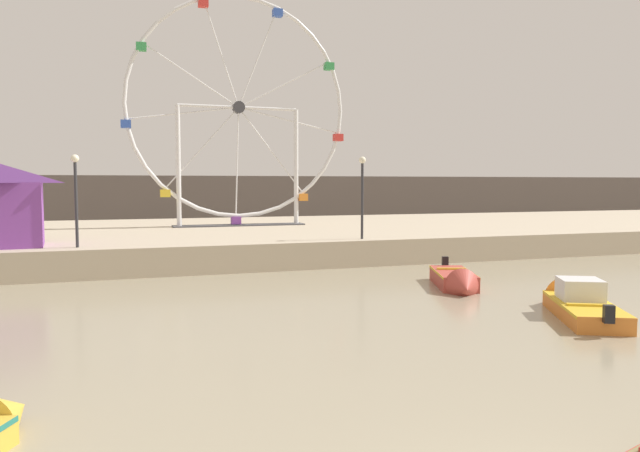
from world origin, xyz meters
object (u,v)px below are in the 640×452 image
(motorboat_faded_red, at_px, (456,281))
(promenade_lamp_near, at_px, (76,186))
(motorboat_orange_hull, at_px, (576,302))
(promenade_lamp_far, at_px, (362,185))
(ferris_wheel_white_frame, at_px, (239,111))

(motorboat_faded_red, bearing_deg, promenade_lamp_near, -98.60)
(motorboat_orange_hull, relative_size, promenade_lamp_far, 1.27)
(promenade_lamp_near, bearing_deg, promenade_lamp_far, -1.27)
(motorboat_orange_hull, bearing_deg, promenade_lamp_near, 77.61)
(motorboat_faded_red, xyz_separation_m, promenade_lamp_far, (-0.77, 6.86, 3.38))
(motorboat_faded_red, bearing_deg, motorboat_orange_hull, 35.79)
(promenade_lamp_near, bearing_deg, ferris_wheel_white_frame, 49.51)
(motorboat_faded_red, bearing_deg, promenade_lamp_far, -153.33)
(motorboat_faded_red, height_order, promenade_lamp_near, promenade_lamp_near)
(promenade_lamp_near, xyz_separation_m, promenade_lamp_far, (12.17, -0.27, 0.05))
(promenade_lamp_near, distance_m, promenade_lamp_far, 12.17)
(promenade_lamp_far, bearing_deg, promenade_lamp_near, 178.73)
(ferris_wheel_white_frame, bearing_deg, motorboat_faded_red, -75.10)
(ferris_wheel_white_frame, xyz_separation_m, promenade_lamp_far, (3.75, -10.13, -4.37))
(ferris_wheel_white_frame, distance_m, promenade_lamp_near, 13.69)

